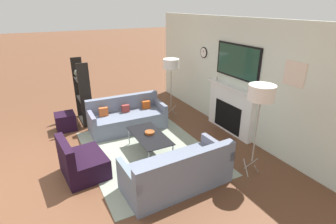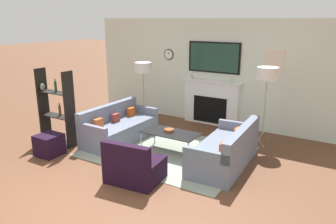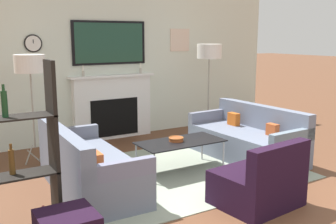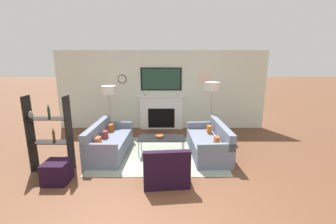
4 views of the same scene
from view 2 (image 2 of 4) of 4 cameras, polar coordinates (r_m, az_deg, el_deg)
ground_plane at (r=5.27m, az=-14.14°, el=-15.25°), size 60.00×60.00×0.00m
fireplace_wall at (r=8.56m, az=7.95°, el=6.01°), size 7.22×0.28×2.70m
area_rug at (r=6.93m, az=-0.13°, el=-6.85°), size 3.20×2.43×0.01m
couch_left at (r=7.54m, az=-8.58°, el=-2.81°), size 0.86×1.88×0.80m
couch_right at (r=6.30m, az=10.07°, el=-6.77°), size 0.92×1.88×0.80m
armchair at (r=5.67m, az=-5.93°, el=-9.56°), size 0.94×0.81×0.76m
coffee_table at (r=6.76m, az=0.39°, el=-3.77°), size 1.20×0.59×0.43m
decorative_bowl at (r=6.80m, az=0.17°, el=-3.16°), size 0.21×0.21×0.06m
floor_lamp_left at (r=8.53m, az=-4.36°, el=7.63°), size 0.43×0.43×1.61m
floor_lamp_right at (r=7.17m, az=16.94°, el=6.29°), size 0.45×0.45×1.73m
shelf_unit at (r=7.54m, az=-18.88°, el=0.45°), size 0.88×0.28×1.66m
ottoman at (r=7.11m, az=-19.97°, el=-5.40°), size 0.47×0.47×0.43m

